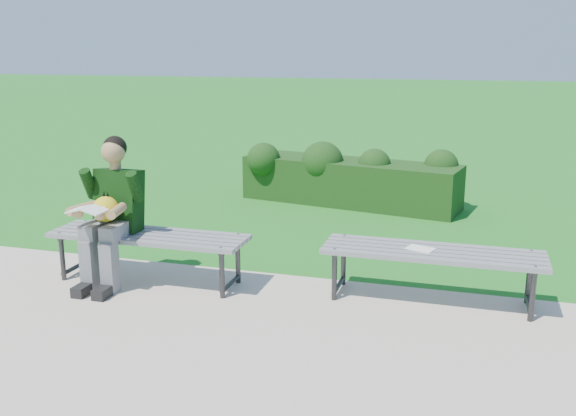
{
  "coord_description": "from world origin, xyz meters",
  "views": [
    {
      "loc": [
        1.36,
        -5.45,
        2.08
      ],
      "look_at": [
        -0.15,
        -0.28,
        0.74
      ],
      "focal_mm": 40.0,
      "sensor_mm": 36.0,
      "label": 1
    }
  ],
  "objects_px": {
    "hedge": "(347,177)",
    "bench_left": "(149,240)",
    "bench_right": "(432,256)",
    "paper_sheet": "(420,249)",
    "seated_boy": "(111,207)"
  },
  "relations": [
    {
      "from": "hedge",
      "to": "seated_boy",
      "type": "xyz_separation_m",
      "value": [
        -1.42,
        -3.64,
        0.34
      ]
    },
    {
      "from": "hedge",
      "to": "bench_left",
      "type": "distance_m",
      "value": 3.72
    },
    {
      "from": "paper_sheet",
      "to": "bench_right",
      "type": "bearing_deg",
      "value": 0.0
    },
    {
      "from": "bench_right",
      "to": "paper_sheet",
      "type": "bearing_deg",
      "value": 180.0
    },
    {
      "from": "bench_right",
      "to": "seated_boy",
      "type": "xyz_separation_m",
      "value": [
        -2.78,
        -0.32,
        0.3
      ]
    },
    {
      "from": "bench_left",
      "to": "bench_right",
      "type": "bearing_deg",
      "value": 5.17
    },
    {
      "from": "hedge",
      "to": "bench_right",
      "type": "bearing_deg",
      "value": -67.71
    },
    {
      "from": "paper_sheet",
      "to": "bench_left",
      "type": "bearing_deg",
      "value": -174.61
    },
    {
      "from": "hedge",
      "to": "bench_left",
      "type": "relative_size",
      "value": 1.7
    },
    {
      "from": "seated_boy",
      "to": "paper_sheet",
      "type": "bearing_deg",
      "value": 6.76
    },
    {
      "from": "bench_right",
      "to": "hedge",
      "type": "bearing_deg",
      "value": 112.29
    },
    {
      "from": "bench_left",
      "to": "seated_boy",
      "type": "height_order",
      "value": "seated_boy"
    },
    {
      "from": "bench_left",
      "to": "bench_right",
      "type": "xyz_separation_m",
      "value": [
        2.48,
        0.22,
        0.0
      ]
    },
    {
      "from": "hedge",
      "to": "paper_sheet",
      "type": "height_order",
      "value": "hedge"
    },
    {
      "from": "hedge",
      "to": "bench_right",
      "type": "relative_size",
      "value": 1.7
    }
  ]
}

